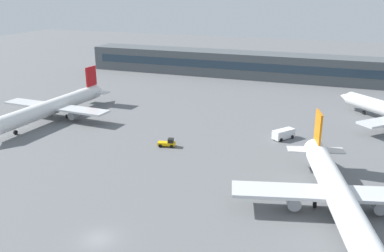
% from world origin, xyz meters
% --- Properties ---
extents(ground_plane, '(400.00, 400.00, 0.00)m').
position_xyz_m(ground_plane, '(0.00, 40.00, 0.00)').
color(ground_plane, slate).
extents(terminal_building, '(135.09, 12.13, 9.00)m').
position_xyz_m(terminal_building, '(0.00, 109.91, 4.50)').
color(terminal_building, '#4C5156').
rests_on(terminal_building, ground_plane).
extents(airplane_near, '(30.37, 42.75, 10.76)m').
position_xyz_m(airplane_near, '(29.06, 16.93, 3.28)').
color(airplane_near, white).
rests_on(airplane_near, ground_plane).
extents(airplane_mid, '(29.96, 42.97, 10.61)m').
position_xyz_m(airplane_mid, '(-39.45, 41.10, 3.24)').
color(airplane_mid, white).
rests_on(airplane_mid, ground_plane).
extents(baggage_tug_yellow, '(3.85, 2.46, 1.75)m').
position_xyz_m(baggage_tug_yellow, '(-4.93, 34.00, 0.80)').
color(baggage_tug_yellow, '#F2B20C').
rests_on(baggage_tug_yellow, ground_plane).
extents(service_van_white, '(4.66, 5.39, 2.08)m').
position_xyz_m(service_van_white, '(16.87, 47.20, 1.11)').
color(service_van_white, white).
rests_on(service_van_white, ground_plane).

